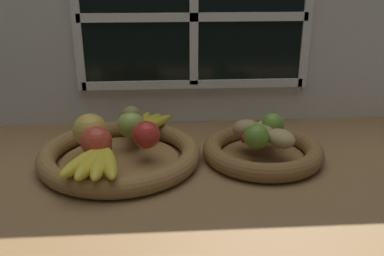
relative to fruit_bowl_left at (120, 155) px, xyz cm
name	(u,v)px	position (x,y,z in cm)	size (l,w,h in cm)	color
ground_plane	(202,168)	(19.53, -0.95, -3.55)	(140.00, 90.00, 3.00)	olive
back_wall	(193,27)	(19.53, 28.82, 25.83)	(140.00, 4.60, 55.00)	silver
fruit_bowl_left	(120,155)	(0.00, 0.00, 0.00)	(38.45, 38.45, 4.47)	olive
fruit_bowl_right	(263,151)	(34.47, 0.00, 0.01)	(29.26, 29.26, 4.47)	brown
apple_red_front	(96,141)	(-4.31, -5.58, 5.92)	(7.01, 7.01, 7.01)	#CC422D
apple_red_right	(146,135)	(6.54, -1.65, 5.66)	(6.48, 6.48, 6.48)	red
apple_green_back	(131,125)	(2.61, 5.02, 5.75)	(6.67, 6.67, 6.67)	#99B74C
apple_golden_left	(90,130)	(-6.54, 0.31, 6.37)	(7.90, 7.90, 7.90)	gold
pear_brown	(132,121)	(2.72, 6.29, 6.24)	(6.03, 5.65, 7.64)	olive
banana_bunch_front	(96,162)	(-3.51, -12.13, 4.06)	(13.34, 16.77, 3.29)	yellow
banana_bunch_back	(142,123)	(4.83, 11.22, 3.73)	(15.01, 16.52, 2.63)	gold
potato_oblong	(247,129)	(30.85, 2.82, 4.76)	(6.90, 5.33, 4.69)	#A38451
potato_large	(264,134)	(34.47, 0.00, 4.45)	(6.21, 5.25, 4.07)	#A38451
potato_small	(280,138)	(37.69, -3.22, 4.53)	(7.61, 5.79, 4.23)	tan
potato_back	(268,127)	(36.49, 4.43, 4.47)	(6.04, 4.94, 4.11)	tan
lime_near	(257,137)	(31.87, -3.90, 5.40)	(5.97, 5.97, 5.97)	olive
lime_far	(272,125)	(37.51, 3.90, 5.33)	(5.83, 5.83, 5.83)	olive
chili_pepper	(264,139)	(34.59, -0.33, 3.40)	(1.96, 1.96, 10.69)	red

